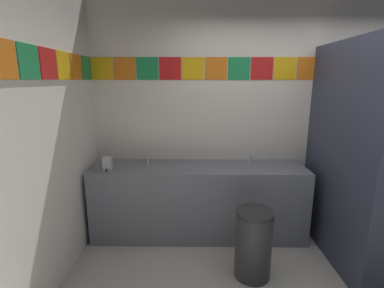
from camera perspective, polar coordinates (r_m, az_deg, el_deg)
The scene contains 9 objects.
wall_back at distance 3.55m, azimuth 17.69°, elevation 5.73°, with size 4.51×0.09×2.79m.
wall_side at distance 2.25m, azimuth -33.42°, elevation 0.33°, with size 0.09×3.03×2.79m.
vanity_counter at distance 3.34m, azimuth 1.36°, elevation -11.38°, with size 2.42×0.58×0.84m.
faucet_left at distance 3.31m, azimuth -9.18°, elevation -3.16°, with size 0.04×0.10×0.14m.
faucet_right at distance 3.32m, azimuth 11.90°, elevation -3.20°, with size 0.04×0.10×0.14m.
soap_dispenser at distance 3.15m, azimuth -16.95°, elevation -3.89°, with size 0.09×0.09×0.16m.
stall_divider at distance 2.96m, azimuth 32.48°, elevation -3.20°, with size 0.92×1.34×2.17m.
toilet at distance 3.78m, azimuth 32.38°, elevation -12.59°, with size 0.39×0.49×0.74m.
trash_bin at distance 2.79m, azimuth 12.45°, elevation -19.33°, with size 0.34×0.34×0.66m.
Camera 1 is at (-1.03, -1.82, 1.81)m, focal length 26.01 mm.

